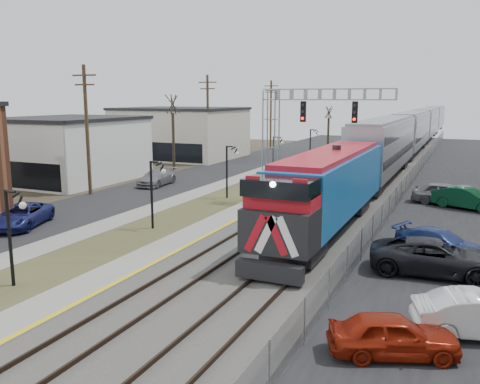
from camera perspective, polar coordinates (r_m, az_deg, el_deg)
The scene contains 22 objects.
street_west at distance 48.06m, azimuth -5.94°, elevation 1.51°, with size 7.00×120.00×0.04m, color black.
sidewalk at distance 45.99m, azimuth -1.08°, elevation 1.18°, with size 2.00×120.00×0.08m, color gray.
grass_median at distance 44.81m, azimuth 2.39°, elevation 0.91°, with size 4.00×120.00×0.06m, color #434625.
platform at distance 43.79m, azimuth 6.04°, elevation 0.75°, with size 2.00×120.00×0.24m, color gray.
ballast_bed at distance 42.54m, azimuth 12.45°, elevation 0.24°, with size 8.00×120.00×0.20m, color #595651.
platform_edge at distance 43.51m, azimuth 7.15°, elevation 0.83°, with size 0.24×120.00×0.01m, color gold.
track_near at distance 42.94m, azimuth 9.85°, elevation 0.67°, with size 1.58×120.00×0.15m.
track_far at distance 42.24m, azimuth 14.45°, elevation 0.32°, with size 1.58×120.00×0.15m.
train at distance 74.50m, azimuth 18.95°, elevation 6.47°, with size 3.00×108.65×5.33m.
signal_gantry at distance 35.86m, azimuth 6.08°, elevation 7.38°, with size 9.00×1.07×8.15m.
lampposts at distance 29.83m, azimuth -9.58°, elevation -0.30°, with size 0.14×62.14×4.00m.
utility_poles at distance 41.12m, azimuth -16.79°, elevation 6.57°, with size 0.28×80.28×10.00m.
fence at distance 41.80m, azimuth 18.13°, elevation 0.75°, with size 0.04×120.00×1.60m, color gray.
buildings_west at distance 45.24m, azimuth -23.58°, elevation 3.94°, with size 14.00×67.00×7.00m.
bare_trees at distance 51.67m, azimuth -4.94°, elevation 5.16°, with size 12.30×42.30×5.95m.
car_lot_a at distance 16.14m, azimuth 16.81°, elevation -15.24°, with size 1.53×3.80×1.29m, color maroon.
car_lot_c at distance 23.54m, azimuth 21.08°, elevation -6.94°, with size 2.51×5.45×1.51m, color black.
car_lot_d at distance 26.28m, azimuth 21.56°, elevation -5.43°, with size 1.79×4.41×1.28m, color navy.
car_lot_e at distance 39.05m, azimuth 22.04°, elevation -0.19°, with size 1.83×4.56×1.55m, color slate.
car_lot_f at distance 37.87m, azimuth 24.19°, elevation -0.71°, with size 1.59×4.55×1.50m, color #0C3C22.
car_street_a at distance 32.53m, azimuth -23.33°, elevation -2.52°, with size 2.23×4.83×1.34m, color navy.
car_street_b at distance 44.62m, azimuth -9.32°, elevation 1.59°, with size 1.94×4.76×1.38m, color gray.
Camera 1 is at (12.34, -6.04, 7.56)m, focal length 38.00 mm.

